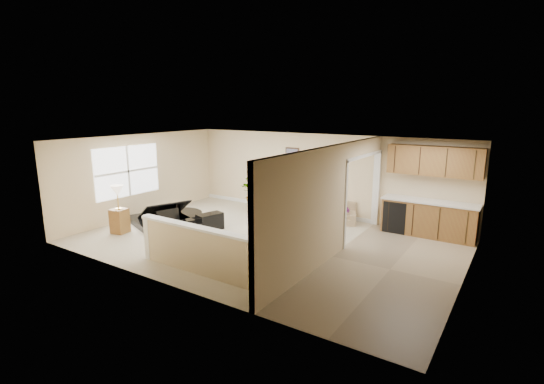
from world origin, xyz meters
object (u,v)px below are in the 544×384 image
Objects in this scene: palm_plant at (258,195)px; small_plant at (345,217)px; piano_bench at (210,222)px; lamp_stand at (119,213)px; piano at (162,200)px; loveseat at (333,212)px; accent_table at (293,198)px.

palm_plant is 2.87m from small_plant.
piano_bench is 0.54× the size of lamp_stand.
piano reaches higher than palm_plant.
loveseat is at bearing 45.78° from piano_bench.
palm_plant is (1.70, 2.39, -0.09)m from piano.
loveseat is (4.14, 2.70, -0.36)m from piano.
piano is 2.93m from palm_plant.
loveseat is 3.25× the size of small_plant.
loveseat is (2.47, 2.54, 0.06)m from piano_bench.
piano_bench is at bearing -111.81° from accent_table.
piano reaches higher than accent_table.
piano is 3.94m from accent_table.
lamp_stand is at bearing -161.04° from loveseat.
piano is 3.32× the size of piano_bench.
loveseat is 2.08× the size of accent_table.
loveseat reaches higher than piano_bench.
loveseat is 1.42m from accent_table.
lamp_stand reaches higher than palm_plant.
accent_table is (1.07, 2.67, 0.27)m from piano_bench.
lamp_stand is (-4.73, -3.98, 0.33)m from small_plant.
small_plant is (0.39, -0.04, -0.08)m from loveseat.
small_plant is (1.80, -0.17, -0.29)m from accent_table.
piano_bench is 2.40m from lamp_stand.
palm_plant is at bearing 89.25° from piano_bench.
piano_bench is 2.89m from accent_table.
piano is at bearing 81.73° from lamp_stand.
accent_table is 1.13m from palm_plant.
piano_bench is at bearing 38.44° from lamp_stand.
palm_plant is 2.55× the size of small_plant.
accent_table is at bearing 54.77° from lamp_stand.
palm_plant is at bearing 75.44° from piano.
loveseat reaches higher than small_plant.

